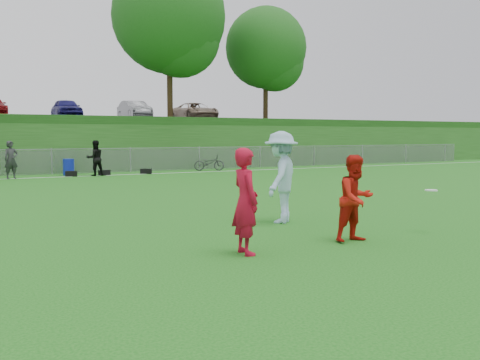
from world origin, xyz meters
TOP-DOWN VIEW (x-y plane):
  - ground at (0.00, 0.00)m, footprint 120.00×120.00m
  - sideline_far at (0.00, 18.00)m, footprint 60.00×0.10m
  - fence at (0.00, 20.00)m, footprint 58.00×0.06m
  - berm at (0.00, 31.00)m, footprint 120.00×18.00m
  - parking_lot at (0.00, 33.00)m, footprint 120.00×12.00m
  - tree_green_near at (8.16, 24.42)m, footprint 7.14×7.14m
  - tree_green_far at (16.16, 25.92)m, footprint 5.88×5.88m
  - car_row at (-1.17, 32.00)m, footprint 32.04×5.18m
  - gear_bags at (0.91, 18.10)m, footprint 8.08×0.53m
  - player_red_left at (-0.18, -0.16)m, footprint 0.46×0.67m
  - player_red_center at (2.10, -0.22)m, footprint 0.80×0.64m
  - player_blue at (2.06, 2.25)m, footprint 1.48×1.44m
  - frisbee at (4.05, -0.20)m, footprint 0.25×0.25m
  - recycling_bin at (0.62, 19.00)m, footprint 0.67×0.67m
  - bicycle at (8.04, 18.77)m, footprint 1.75×1.03m

SIDE VIEW (x-z plane):
  - ground at x=0.00m, z-range 0.00..0.00m
  - sideline_far at x=0.00m, z-range 0.00..0.01m
  - gear_bags at x=0.91m, z-range 0.00..0.26m
  - recycling_bin at x=0.62m, z-range 0.00..0.80m
  - bicycle at x=8.04m, z-range 0.00..0.87m
  - fence at x=0.00m, z-range 0.00..1.30m
  - player_red_center at x=2.10m, z-range 0.00..1.59m
  - frisbee at x=4.05m, z-range 0.84..0.86m
  - player_red_left at x=-0.18m, z-range 0.00..1.75m
  - player_blue at x=2.06m, z-range 0.00..2.04m
  - berm at x=0.00m, z-range 0.00..3.00m
  - parking_lot at x=0.00m, z-range 3.00..3.10m
  - car_row at x=-1.17m, z-range 3.10..4.54m
  - tree_green_far at x=16.16m, z-range 3.87..12.06m
  - tree_green_near at x=8.16m, z-range 4.06..14.00m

